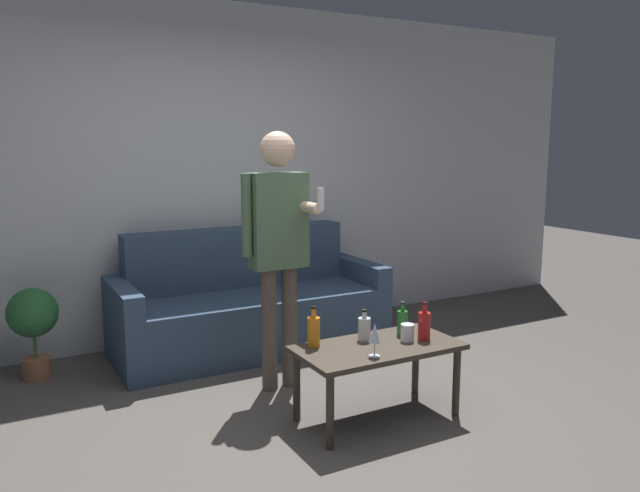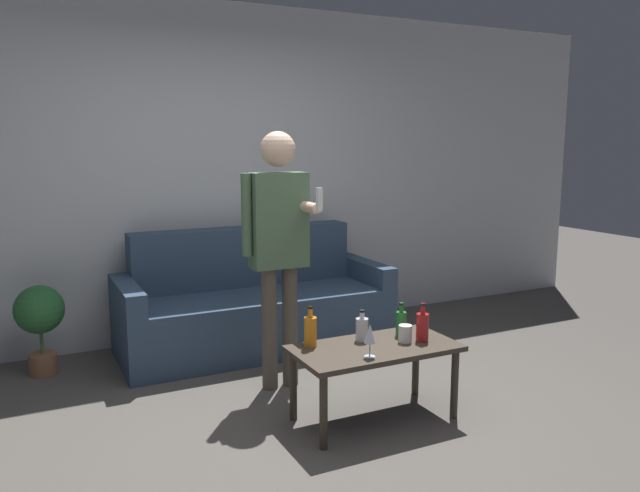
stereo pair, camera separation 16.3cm
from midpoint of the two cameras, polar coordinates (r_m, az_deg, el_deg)
The scene contains 12 objects.
ground_plane at distance 3.50m, azimuth 1.60°, elevation -17.77°, with size 16.00×16.00×0.00m, color #514C47.
wall_back at distance 5.15m, azimuth -9.88°, elevation 6.58°, with size 8.00×0.06×2.70m.
couch at distance 4.94m, azimuth -5.12°, elevation -5.48°, with size 2.08×0.81×0.92m.
coffee_table at distance 3.66m, azimuth 6.31°, elevation -9.90°, with size 0.96×0.49×0.44m.
bottle_orange at distance 3.71m, azimuth 5.13°, elevation -7.53°, with size 0.07×0.07×0.19m.
bottle_green at distance 3.83m, azimuth 8.64°, elevation -6.95°, with size 0.06×0.06×0.20m.
bottle_dark at distance 3.75m, azimuth 10.59°, elevation -7.22°, with size 0.07×0.07×0.23m.
bottle_yellow at distance 3.59m, azimuth 0.42°, elevation -7.73°, with size 0.07×0.07×0.23m.
wine_glass_near at distance 3.42m, azimuth 5.97°, elevation -8.07°, with size 0.06×0.06×0.19m.
cup_on_table at distance 3.72m, azimuth 9.06°, elevation -7.93°, with size 0.08×0.08×0.10m.
person_standing_front at distance 3.97m, azimuth -2.66°, elevation 0.91°, with size 0.43×0.42×1.67m.
potted_plant at distance 4.69m, azimuth -23.35°, elevation -5.91°, with size 0.33×0.33×0.63m.
Camera 2 is at (-1.39, -2.78, 1.60)m, focal length 35.00 mm.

